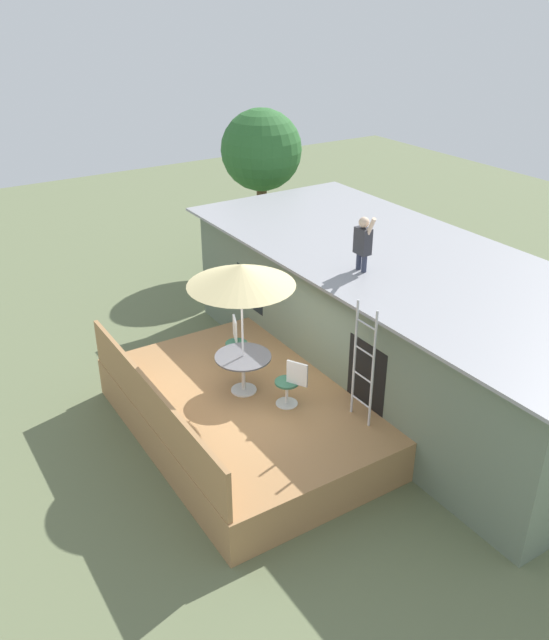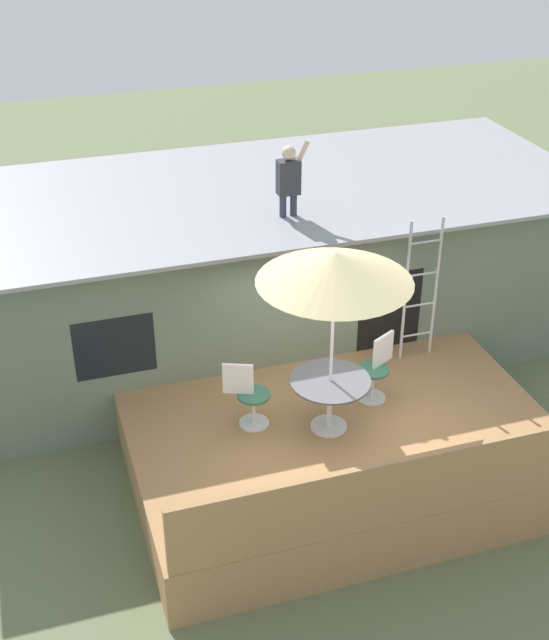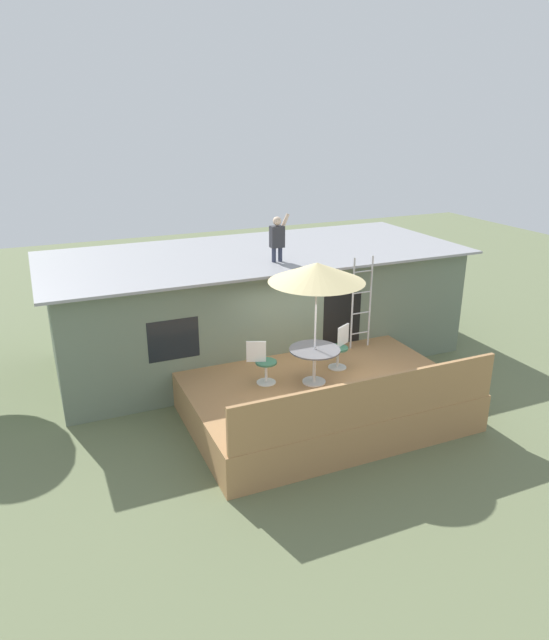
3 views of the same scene
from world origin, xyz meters
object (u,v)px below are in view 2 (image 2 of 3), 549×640
(patio_table, at_px, (330,390))
(patio_chair_right, at_px, (376,368))
(patio_umbrella, at_px, (335,267))
(patio_chair_left, at_px, (248,395))
(step_ladder, at_px, (421,290))
(person_figure, at_px, (289,176))

(patio_table, xyz_separation_m, patio_chair_right, (0.86, 0.47, -0.13))
(patio_chair_right, bearing_deg, patio_umbrella, 0.00)
(patio_umbrella, bearing_deg, patio_chair_left, 157.81)
(step_ladder, distance_m, patio_chair_left, 3.04)
(patio_umbrella, xyz_separation_m, step_ladder, (1.86, 1.27, -1.25))
(person_figure, bearing_deg, patio_chair_right, -73.10)
(patio_umbrella, relative_size, patio_chair_left, 2.76)
(patio_table, bearing_deg, patio_chair_left, 157.81)
(patio_umbrella, distance_m, patio_chair_right, 2.13)
(patio_chair_right, bearing_deg, patio_chair_left, -26.54)
(patio_table, xyz_separation_m, patio_chair_left, (-0.98, 0.40, -0.13))
(step_ladder, distance_m, patio_chair_right, 1.43)
(step_ladder, relative_size, person_figure, 1.98)
(patio_umbrella, distance_m, patio_chair_left, 2.17)
(patio_umbrella, height_order, person_figure, person_figure)
(step_ladder, height_order, person_figure, person_figure)
(person_figure, bearing_deg, patio_chair_left, -120.98)
(patio_chair_left, relative_size, patio_chair_right, 1.00)
(patio_umbrella, height_order, patio_chair_left, patio_umbrella)
(person_figure, relative_size, patio_chair_right, 1.21)
(person_figure, bearing_deg, patio_table, -95.93)
(patio_chair_right, bearing_deg, patio_table, 0.00)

